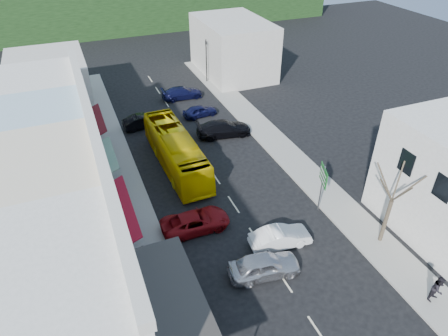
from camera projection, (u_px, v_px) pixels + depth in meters
ground at (256, 238)px, 28.26m from camera, size 120.00×120.00×0.00m
sidewalk_left at (124, 183)px, 33.54m from camera, size 3.00×52.00×0.15m
sidewalk_right at (281, 148)px, 38.20m from camera, size 3.00×52.00×0.15m
shopfront_row at (52, 194)px, 25.95m from camera, size 8.25×30.00×8.00m
distant_block_left at (50, 85)px, 43.50m from camera, size 8.00×10.00×6.00m
distant_block_right at (233, 47)px, 52.65m from camera, size 8.00×12.00×7.00m
bus at (176, 151)px, 34.93m from camera, size 2.79×11.66×3.10m
car_silver at (264, 266)px, 25.17m from camera, size 4.59×2.35×1.40m
car_white at (280, 237)px, 27.31m from camera, size 4.53×2.16×1.40m
car_red at (195, 221)px, 28.64m from camera, size 4.60×1.91×1.40m
car_black_near at (224, 129)px, 39.96m from camera, size 4.70×2.42×1.40m
car_navy_mid at (200, 110)px, 43.47m from camera, size 4.56×2.24×1.40m
car_black_far at (144, 121)px, 41.41m from camera, size 4.53×2.15×1.40m
car_navy_far at (182, 93)px, 47.36m from camera, size 4.55×1.97×1.40m
pedestrian_left at (145, 255)px, 25.55m from camera, size 0.61×0.71×1.70m
pedestrian_right at (438, 290)px, 23.32m from camera, size 0.77×0.56×1.70m
direction_sign at (321, 189)px, 29.70m from camera, size 1.35×1.92×3.99m
street_tree at (392, 201)px, 25.93m from camera, size 3.92×3.92×7.29m
traffic_signal at (206, 61)px, 50.33m from camera, size 0.90×1.28×5.52m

